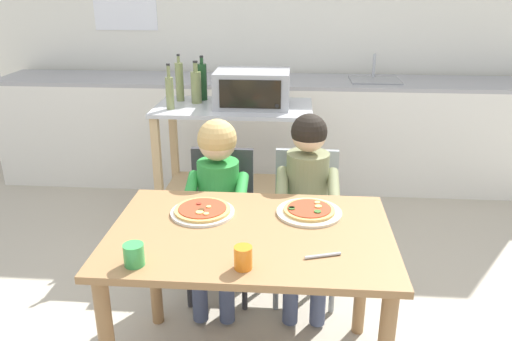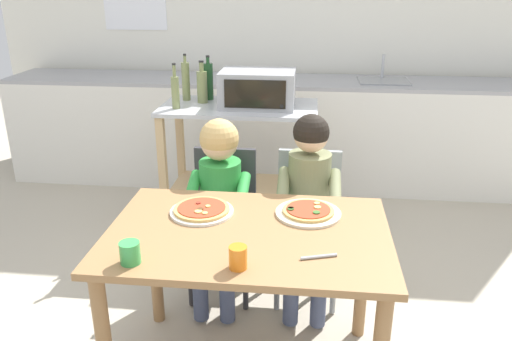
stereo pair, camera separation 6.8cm
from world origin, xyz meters
name	(u,v)px [view 2 (the right image)]	position (x,y,z in m)	size (l,w,h in m)	color
ground_plane	(269,252)	(0.00, 1.08, 0.00)	(10.81, 10.81, 0.00)	#B7AD99
back_wall_tiled	(286,19)	(0.00, 2.76, 1.35)	(5.17, 0.13, 2.70)	white
kitchen_counter	(282,132)	(0.00, 2.35, 0.45)	(4.65, 0.60, 1.10)	silver
kitchen_island_cart	(240,149)	(-0.23, 1.41, 0.60)	(1.03, 0.55, 0.90)	#B7BABF
toaster_oven	(258,89)	(-0.11, 1.41, 1.02)	(0.48, 0.35, 0.23)	#999BA0
bottle_squat_spirits	(186,81)	(-0.62, 1.53, 1.03)	(0.05, 0.05, 0.32)	olive
bottle_slim_sauce	(175,91)	(-0.63, 1.29, 1.01)	(0.05, 0.05, 0.29)	olive
bottle_brown_beer	(202,86)	(-0.49, 1.47, 1.01)	(0.07, 0.07, 0.28)	olive
bottle_tall_green_wine	(208,81)	(-0.47, 1.57, 1.03)	(0.06, 0.06, 0.30)	#1E4723
dining_table	(248,255)	(0.00, 0.00, 0.61)	(1.16, 0.77, 0.73)	olive
dining_chair_left	(223,212)	(-0.22, 0.67, 0.48)	(0.36, 0.36, 0.81)	#333338
dining_chair_right	(308,215)	(0.24, 0.68, 0.48)	(0.36, 0.36, 0.81)	gray
child_in_green_shirt	(219,189)	(-0.22, 0.55, 0.67)	(0.32, 0.42, 1.01)	#424C6B
child_in_olive_shirt	(309,192)	(0.24, 0.56, 0.67)	(0.32, 0.42, 1.04)	#424C6B
pizza_plate_white	(202,210)	(-0.22, 0.15, 0.74)	(0.28, 0.28, 0.03)	white
pizza_plate_cream	(308,212)	(0.24, 0.18, 0.74)	(0.29, 0.29, 0.03)	beige
drinking_cup_green	(130,253)	(-0.39, -0.29, 0.77)	(0.08, 0.08, 0.08)	green
drinking_cup_orange	(239,257)	(0.00, -0.28, 0.77)	(0.07, 0.07, 0.09)	orange
serving_spoon	(319,257)	(0.29, -0.18, 0.73)	(0.01, 0.01, 0.14)	#B7BABF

